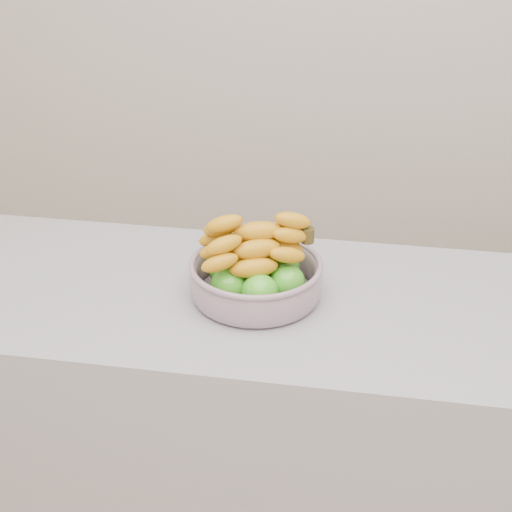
{
  "coord_description": "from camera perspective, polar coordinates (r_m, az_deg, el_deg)",
  "views": [
    {
      "loc": [
        0.09,
        -0.75,
        1.74
      ],
      "look_at": [
        -0.13,
        0.58,
        1.0
      ],
      "focal_mm": 50.0,
      "sensor_mm": 36.0,
      "label": 1
    }
  ],
  "objects": [
    {
      "name": "counter",
      "position": [
        1.86,
        4.25,
        -15.42
      ],
      "size": [
        2.0,
        0.6,
        0.9
      ],
      "primitive_type": "cube",
      "color": "#A4A3AB",
      "rests_on": "ground"
    },
    {
      "name": "fruit_bowl",
      "position": [
        1.56,
        -0.01,
        -1.4
      ],
      "size": [
        0.29,
        0.29,
        0.18
      ],
      "rotation": [
        0.0,
        0.0,
        0.28
      ],
      "color": "#9FB0BF",
      "rests_on": "counter"
    }
  ]
}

